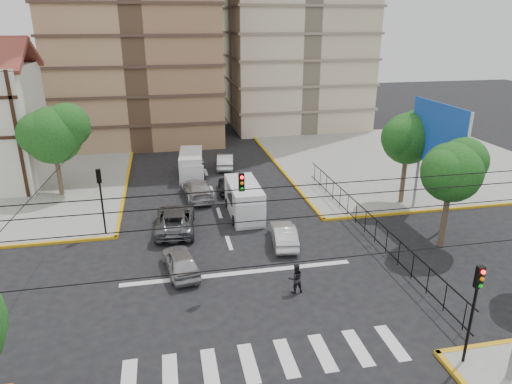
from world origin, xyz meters
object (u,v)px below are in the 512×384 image
object	(u,v)px
car_silver_front_left	(181,261)
car_white_front_right	(284,234)
traffic_light_se	(475,299)
pedestrian_crosswalk	(296,278)
van_right_lane	(245,201)
van_left_lane	(192,166)
traffic_light_nw	(101,191)

from	to	relation	value
car_silver_front_left	car_white_front_right	distance (m)	6.88
traffic_light_se	pedestrian_crosswalk	distance (m)	8.69
van_right_lane	pedestrian_crosswalk	xyz separation A→B (m)	(0.80, -10.26, -0.35)
traffic_light_se	van_right_lane	size ratio (longest dim) A/B	0.83
traffic_light_se	van_right_lane	distance (m)	17.95
van_right_lane	van_left_lane	xyz separation A→B (m)	(-3.11, 9.72, -0.06)
van_left_lane	car_white_front_right	world-z (taller)	van_left_lane
car_white_front_right	pedestrian_crosswalk	xyz separation A→B (m)	(-0.81, -5.44, 0.15)
van_right_lane	car_silver_front_left	bearing A→B (deg)	-125.25
traffic_light_se	traffic_light_nw	size ratio (longest dim) A/B	1.00
traffic_light_se	van_right_lane	bearing A→B (deg)	109.82
traffic_light_nw	van_left_lane	bearing A→B (deg)	59.45
van_right_lane	pedestrian_crosswalk	world-z (taller)	van_right_lane
van_right_lane	pedestrian_crosswalk	distance (m)	10.29
van_right_lane	car_white_front_right	distance (m)	5.10
car_white_front_right	car_silver_front_left	bearing A→B (deg)	25.64
traffic_light_nw	pedestrian_crosswalk	xyz separation A→B (m)	(10.35, -9.07, -2.30)
traffic_light_nw	car_white_front_right	bearing A→B (deg)	-18.01
van_left_lane	pedestrian_crosswalk	size ratio (longest dim) A/B	3.21
traffic_light_nw	pedestrian_crosswalk	size ratio (longest dim) A/B	2.72
traffic_light_nw	van_right_lane	size ratio (longest dim) A/B	0.83
traffic_light_se	pedestrian_crosswalk	size ratio (longest dim) A/B	2.72
car_white_front_right	pedestrian_crosswalk	world-z (taller)	pedestrian_crosswalk
pedestrian_crosswalk	traffic_light_se	bearing A→B (deg)	124.66
car_silver_front_left	traffic_light_nw	bearing A→B (deg)	-60.43
van_right_lane	pedestrian_crosswalk	size ratio (longest dim) A/B	3.28
car_silver_front_left	car_white_front_right	size ratio (longest dim) A/B	1.01
van_right_lane	traffic_light_se	bearing A→B (deg)	-70.43
traffic_light_nw	van_left_lane	xyz separation A→B (m)	(6.44, 10.91, -2.01)
car_white_front_right	traffic_light_nw	bearing A→B (deg)	-11.01
traffic_light_se	car_silver_front_left	world-z (taller)	traffic_light_se
car_white_front_right	pedestrian_crosswalk	size ratio (longest dim) A/B	2.48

